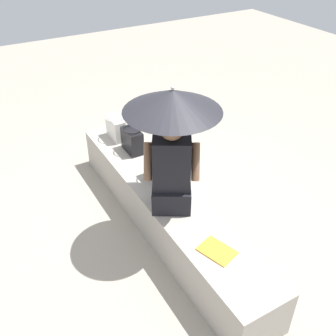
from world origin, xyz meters
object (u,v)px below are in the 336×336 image
object	(u,v)px
handbag_black	(132,140)
magazine	(217,251)
shoulder_bag_spare	(116,128)
tote_bag_canvas	(159,163)
parasol	(173,101)
person_seated	(172,171)

from	to	relation	value
handbag_black	magazine	size ratio (longest dim) A/B	1.00
shoulder_bag_spare	magazine	size ratio (longest dim) A/B	1.03
tote_bag_canvas	magazine	size ratio (longest dim) A/B	1.33
tote_bag_canvas	magazine	xyz separation A→B (m)	(-1.09, 0.08, -0.18)
tote_bag_canvas	magazine	bearing A→B (deg)	175.57
magazine	handbag_black	bearing A→B (deg)	-20.53
parasol	handbag_black	size ratio (longest dim) A/B	4.04
tote_bag_canvas	shoulder_bag_spare	size ratio (longest dim) A/B	1.29
handbag_black	shoulder_bag_spare	distance (m)	0.35
parasol	magazine	xyz separation A→B (m)	(-0.70, -0.00, -1.01)
shoulder_bag_spare	handbag_black	bearing A→B (deg)	-173.07
person_seated	parasol	size ratio (longest dim) A/B	0.79
person_seated	magazine	world-z (taller)	person_seated
person_seated	magazine	bearing A→B (deg)	-177.19
shoulder_bag_spare	parasol	bearing A→B (deg)	178.50
handbag_black	magazine	distance (m)	1.69
parasol	tote_bag_canvas	size ratio (longest dim) A/B	3.05
person_seated	handbag_black	bearing A→B (deg)	-5.93
parasol	magazine	distance (m)	1.23
handbag_black	tote_bag_canvas	xyz separation A→B (m)	(-0.59, -0.01, 0.05)
shoulder_bag_spare	magazine	xyz separation A→B (m)	(-2.03, 0.03, -0.13)
parasol	shoulder_bag_spare	size ratio (longest dim) A/B	3.93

